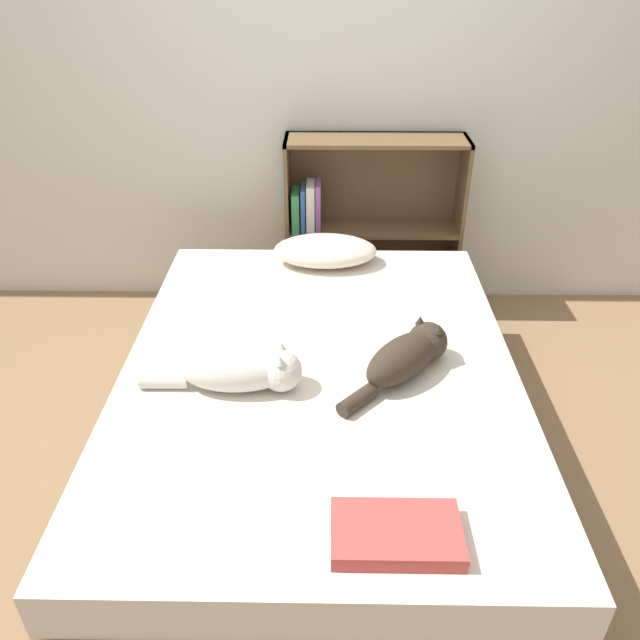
# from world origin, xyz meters

# --- Properties ---
(ground_plane) EXTENTS (8.00, 8.00, 0.00)m
(ground_plane) POSITION_xyz_m (0.00, 0.00, 0.00)
(ground_plane) COLOR #846647
(wall_back) EXTENTS (8.00, 0.06, 2.50)m
(wall_back) POSITION_xyz_m (0.00, 1.43, 1.25)
(wall_back) COLOR silver
(wall_back) RESTS_ON ground_plane
(bed) EXTENTS (1.51, 2.01, 0.49)m
(bed) POSITION_xyz_m (0.00, 0.00, 0.24)
(bed) COLOR brown
(bed) RESTS_ON ground_plane
(pillow) EXTENTS (0.50, 0.29, 0.13)m
(pillow) POSITION_xyz_m (0.01, 0.83, 0.56)
(pillow) COLOR beige
(pillow) RESTS_ON bed
(cat_light) EXTENTS (0.58, 0.16, 0.17)m
(cat_light) POSITION_xyz_m (-0.26, -0.14, 0.56)
(cat_light) COLOR beige
(cat_light) RESTS_ON bed
(cat_dark) EXTENTS (0.42, 0.44, 0.17)m
(cat_dark) POSITION_xyz_m (0.32, -0.04, 0.56)
(cat_dark) COLOR #33281E
(cat_dark) RESTS_ON bed
(bookshelf) EXTENTS (0.94, 0.26, 0.98)m
(bookshelf) POSITION_xyz_m (0.23, 1.30, 0.50)
(bookshelf) COLOR brown
(bookshelf) RESTS_ON ground_plane
(blanket_fold) EXTENTS (0.35, 0.20, 0.05)m
(blanket_fold) POSITION_xyz_m (0.22, -0.79, 0.51)
(blanket_fold) COLOR #B2423D
(blanket_fold) RESTS_ON bed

